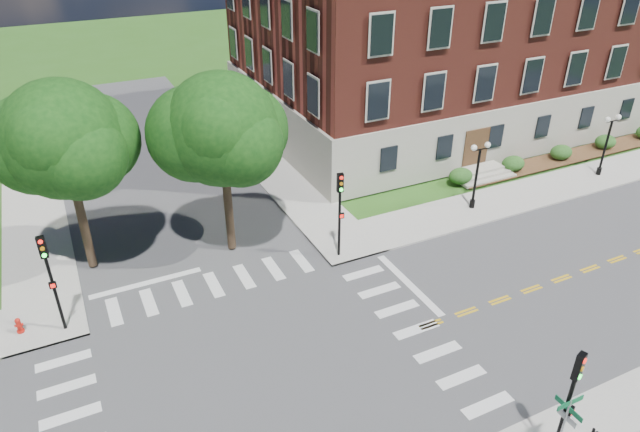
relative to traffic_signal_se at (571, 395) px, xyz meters
name	(u,v)px	position (x,y,z in m)	size (l,w,h in m)	color
ground	(266,382)	(-7.53, 7.67, -3.19)	(160.00, 160.00, 0.00)	#2A5718
road_ew	(266,382)	(-7.53, 7.67, -3.18)	(90.00, 12.00, 0.01)	#3D3D3F
road_ns	(266,382)	(-7.53, 7.67, -3.18)	(12.00, 90.00, 0.01)	#3D3D3F
sidewalk_ne	(390,165)	(7.85, 23.04, -3.13)	(34.00, 34.00, 0.12)	#9E9B93
crosswalk_east	(416,330)	(-0.33, 7.67, -3.19)	(2.20, 10.20, 0.02)	silver
stop_bar_east	(409,284)	(1.27, 10.67, -3.19)	(0.40, 5.50, 0.00)	silver
main_building	(445,18)	(16.47, 29.66, 5.15)	(30.60, 22.40, 16.50)	#A4A291
shrub_row	(559,161)	(19.47, 18.47, -3.19)	(18.00, 2.00, 1.30)	#234617
tree_c	(63,140)	(-12.73, 19.13, 3.93)	(5.63, 5.63, 9.84)	#332519
tree_d	(221,130)	(-5.66, 17.61, 3.76)	(5.68, 5.68, 9.69)	#332519
traffic_signal_se	(571,395)	(0.00, 0.00, 0.00)	(0.37, 0.44, 4.80)	black
traffic_signal_ne	(340,205)	(-0.74, 14.39, 0.00)	(0.35, 0.40, 4.80)	black
traffic_signal_nw	(49,272)	(-14.46, 14.47, 0.00)	(0.33, 0.37, 4.80)	black
twin_lamp_west	(477,172)	(9.07, 15.49, -0.66)	(1.36, 0.36, 4.23)	black
twin_lamp_east	(607,142)	(19.92, 15.44, -0.66)	(1.36, 0.36, 4.23)	black
street_sign_pole	(565,421)	(-0.18, -0.19, -0.88)	(1.10, 1.10, 3.10)	gray
fire_hydrant	(19,326)	(-16.25, 15.08, -2.72)	(0.35, 0.35, 0.75)	#B2170D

